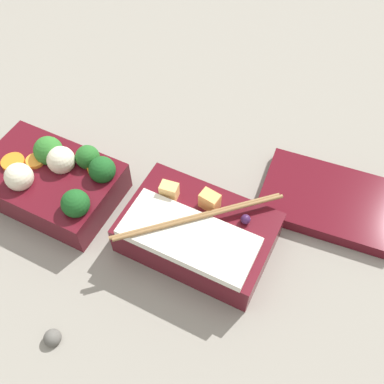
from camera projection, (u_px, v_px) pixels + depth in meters
name	position (u px, v px, depth m)	size (l,w,h in m)	color
ground_plane	(128.00, 211.00, 0.65)	(3.00, 3.00, 0.00)	gray
bento_tray_vegetable	(53.00, 180.00, 0.64)	(0.20, 0.13, 0.08)	#510F19
bento_tray_rice	(197.00, 233.00, 0.60)	(0.20, 0.16, 0.08)	#510F19
bento_lid	(329.00, 200.00, 0.65)	(0.19, 0.13, 0.02)	#510F19
pebble_1	(53.00, 338.00, 0.54)	(0.02, 0.02, 0.02)	#595651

